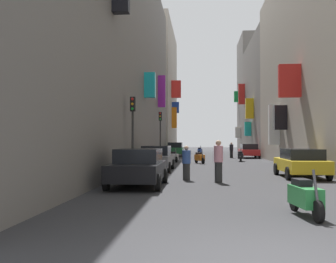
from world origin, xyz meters
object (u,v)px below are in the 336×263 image
parked_car_grey (156,158)px  traffic_light_near_corner (160,128)px  parked_car_yellow (301,162)px  pedestrian_near_right (218,161)px  parked_car_black (138,167)px  pedestrian_near_left (186,163)px  scooter_orange (200,158)px  traffic_light_far_corner (133,121)px  parked_car_green (175,149)px  pedestrian_crossing (231,150)px  scooter_white (174,156)px  scooter_green (305,196)px  scooter_red (219,152)px  parked_car_red (249,151)px  scooter_blue (200,151)px  scooter_black (241,156)px

parked_car_grey → traffic_light_near_corner: 11.05m
parked_car_yellow → pedestrian_near_right: (-4.04, -2.65, 0.16)m
parked_car_black → parked_car_grey: bearing=91.3°
parked_car_yellow → pedestrian_near_left: 5.69m
scooter_orange → traffic_light_far_corner: 11.21m
pedestrian_near_left → traffic_light_far_corner: (-2.85, 2.45, 2.00)m
parked_car_green → pedestrian_crossing: 7.40m
pedestrian_near_right → traffic_light_far_corner: size_ratio=0.44×
scooter_white → pedestrian_near_right: (2.91, -15.79, 0.43)m
parked_car_green → scooter_green: bearing=-81.5°
pedestrian_near_left → scooter_green: bearing=-69.4°
traffic_light_far_corner → scooter_red: bearing=76.9°
parked_car_red → scooter_blue: (-4.97, 11.32, -0.29)m
scooter_black → pedestrian_near_right: size_ratio=1.11×
scooter_white → pedestrian_near_left: size_ratio=1.23×
scooter_green → pedestrian_near_right: size_ratio=1.11×
parked_car_grey → scooter_blue: 29.01m
scooter_white → traffic_light_far_corner: traffic_light_far_corner is taller
pedestrian_near_right → scooter_green: bearing=-76.9°
parked_car_black → parked_car_green: bearing=90.8°
parked_car_yellow → traffic_light_near_corner: 16.93m
scooter_blue → pedestrian_near_right: (0.77, -35.36, 0.43)m
scooter_red → parked_car_green: bearing=169.4°
traffic_light_near_corner → parked_car_black: bearing=-86.8°
scooter_black → pedestrian_near_left: bearing=-104.0°
traffic_light_near_corner → scooter_black: bearing=-0.6°
scooter_black → parked_car_grey: bearing=-119.3°
parked_car_green → scooter_orange: bearing=-79.1°
scooter_white → traffic_light_far_corner: (-1.32, -12.41, 2.29)m
scooter_green → pedestrian_crossing: 31.05m
parked_car_grey → scooter_white: parked_car_grey is taller
pedestrian_crossing → traffic_light_far_corner: 21.62m
parked_car_grey → scooter_white: bearing=87.3°
pedestrian_crossing → scooter_white: bearing=-123.4°
parked_car_grey → scooter_orange: size_ratio=2.43×
pedestrian_near_left → scooter_blue: bearing=89.0°
parked_car_yellow → scooter_red: bearing=96.3°
scooter_red → pedestrian_near_right: bearing=-92.8°
parked_car_black → scooter_white: size_ratio=2.18×
parked_car_grey → scooter_orange: (2.53, 7.34, -0.30)m
scooter_blue → pedestrian_crossing: (3.20, -11.51, 0.32)m
parked_car_yellow → traffic_light_far_corner: traffic_light_far_corner is taller
scooter_orange → parked_car_grey: bearing=-109.1°
traffic_light_near_corner → pedestrian_crossing: bearing=44.8°
pedestrian_near_right → scooter_white: bearing=100.4°
parked_car_grey → scooter_black: size_ratio=2.27×
pedestrian_near_right → parked_car_black: bearing=-154.2°
scooter_red → scooter_orange: size_ratio=0.97×
scooter_black → parked_car_yellow: bearing=-84.6°
scooter_white → pedestrian_near_right: bearing=-79.6°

